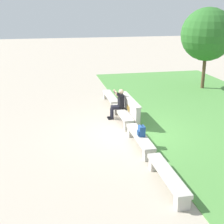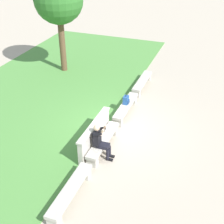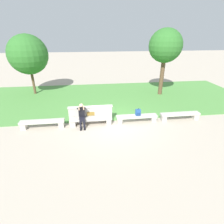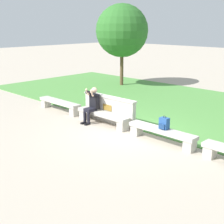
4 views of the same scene
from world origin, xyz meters
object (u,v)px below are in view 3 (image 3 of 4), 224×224
object	(u,v)px
bench_mid	(137,118)
tree_behind_wall	(28,55)
bench_near	(91,120)
bench_far	(180,115)
bench_main	(42,123)
backpack	(138,112)
tree_left_background	(165,46)
person_photographer	(82,114)

from	to	relation	value
bench_mid	tree_behind_wall	distance (m)	9.94
tree_behind_wall	bench_near	bearing A→B (deg)	-52.75
bench_mid	bench_far	xyz separation A→B (m)	(2.63, 0.00, 0.00)
bench_main	bench_near	distance (m)	2.63
bench_near	bench_far	distance (m)	5.27
bench_main	backpack	distance (m)	5.34
bench_main	tree_left_background	world-z (taller)	tree_left_background
person_photographer	tree_left_background	xyz separation A→B (m)	(6.32, 4.78, 3.09)
bench_mid	tree_left_background	world-z (taller)	tree_left_background
bench_near	backpack	distance (m)	2.72
bench_near	bench_mid	distance (m)	2.63
bench_mid	tree_behind_wall	size ratio (longest dim) A/B	0.50
bench_main	tree_behind_wall	distance (m)	7.06
bench_mid	bench_far	size ratio (longest dim) A/B	1.00
bench_near	tree_behind_wall	bearing A→B (deg)	127.25
bench_main	bench_mid	bearing A→B (deg)	0.00
person_photographer	backpack	distance (m)	3.17
tree_left_background	bench_near	bearing A→B (deg)	-141.22
bench_near	bench_far	world-z (taller)	same
person_photographer	backpack	bearing A→B (deg)	1.73
tree_behind_wall	tree_left_background	bearing A→B (deg)	-7.66
bench_far	person_photographer	distance (m)	5.76
bench_main	bench_far	xyz separation A→B (m)	(7.90, 0.00, 0.00)
person_photographer	backpack	world-z (taller)	person_photographer
tree_behind_wall	tree_left_background	distance (m)	10.61
person_photographer	tree_behind_wall	distance (m)	7.87
bench_main	tree_left_background	xyz separation A→B (m)	(8.49, 4.70, 3.51)
bench_near	bench_far	size ratio (longest dim) A/B	1.00
bench_near	bench_main	bearing A→B (deg)	180.00
bench_mid	bench_far	distance (m)	2.63
backpack	tree_left_background	distance (m)	6.49
bench_near	backpack	xyz separation A→B (m)	(2.70, 0.02, 0.32)
bench_near	bench_mid	size ratio (longest dim) A/B	1.00
person_photographer	bench_far	bearing A→B (deg)	0.78
bench_near	person_photographer	size ratio (longest dim) A/B	1.79
bench_main	tree_behind_wall	xyz separation A→B (m)	(-2.02, 6.11, 2.89)
bench_main	tree_left_background	distance (m)	10.32
bench_near	bench_far	bearing A→B (deg)	0.00
tree_behind_wall	tree_left_background	world-z (taller)	tree_left_background
bench_far	backpack	world-z (taller)	backpack
bench_far	tree_left_background	world-z (taller)	tree_left_background
bench_mid	person_photographer	world-z (taller)	person_photographer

